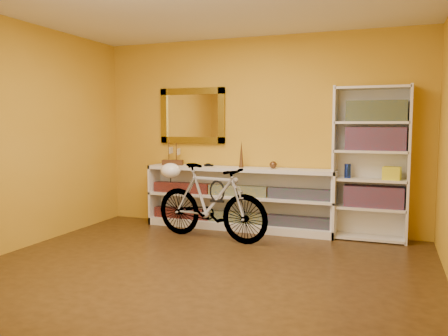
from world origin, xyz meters
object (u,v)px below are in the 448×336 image
(bookcase, at_px, (370,164))
(bicycle, at_px, (211,202))
(helmet, at_px, (171,171))
(console_unit, at_px, (238,198))

(bookcase, distance_m, bicycle, 2.02)
(bicycle, relative_size, helmet, 6.11)
(bookcase, height_order, helmet, bookcase)
(helmet, bearing_deg, bookcase, 12.61)
(console_unit, relative_size, bicycle, 1.62)
(console_unit, xyz_separation_m, bicycle, (-0.15, -0.63, 0.05))
(bicycle, bearing_deg, bookcase, -60.64)
(console_unit, bearing_deg, helmet, -145.36)
(helmet, bearing_deg, console_unit, 34.64)
(bookcase, relative_size, bicycle, 1.19)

